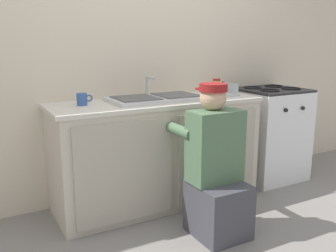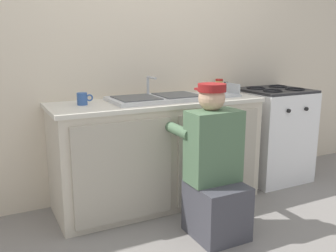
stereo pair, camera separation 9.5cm
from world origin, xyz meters
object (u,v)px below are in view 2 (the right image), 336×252
at_px(coffee_mug, 83,99).
at_px(condiment_jar, 219,86).
at_px(sink_double_basin, 157,98).
at_px(stove_range, 272,134).
at_px(spice_bottle_red, 226,88).
at_px(plumber_person, 214,174).
at_px(dish_rack_tray, 222,93).

distance_m(coffee_mug, condiment_jar, 1.38).
relative_size(sink_double_basin, coffee_mug, 6.35).
xyz_separation_m(coffee_mug, condiment_jar, (1.37, 0.14, 0.02)).
xyz_separation_m(sink_double_basin, coffee_mug, (-0.62, 0.05, 0.03)).
bearing_deg(stove_range, condiment_jar, 160.60).
bearing_deg(spice_bottle_red, condiment_jar, 112.88).
bearing_deg(sink_double_basin, plumber_person, -80.08).
height_order(stove_range, condiment_jar, condiment_jar).
xyz_separation_m(sink_double_basin, condiment_jar, (0.75, 0.19, 0.05)).
bearing_deg(stove_range, spice_bottle_red, 166.98).
bearing_deg(sink_double_basin, dish_rack_tray, -4.61).
relative_size(stove_range, plumber_person, 0.85).
height_order(stove_range, spice_bottle_red, spice_bottle_red).
relative_size(sink_double_basin, stove_range, 0.85).
bearing_deg(dish_rack_tray, plumber_person, -127.54).
bearing_deg(condiment_jar, sink_double_basin, -165.96).
relative_size(dish_rack_tray, coffee_mug, 2.22).
height_order(spice_bottle_red, condiment_jar, condiment_jar).
bearing_deg(dish_rack_tray, stove_range, 4.06).
xyz_separation_m(plumber_person, coffee_mug, (-0.74, 0.75, 0.50)).
distance_m(plumber_person, condiment_jar, 1.20).
bearing_deg(dish_rack_tray, coffee_mug, 175.42).
height_order(plumber_person, condiment_jar, plumber_person).
bearing_deg(dish_rack_tray, sink_double_basin, 175.39).
xyz_separation_m(dish_rack_tray, condiment_jar, (0.13, 0.24, 0.04)).
distance_m(plumber_person, dish_rack_tray, 0.94).
bearing_deg(plumber_person, dish_rack_tray, 52.46).
xyz_separation_m(sink_double_basin, dish_rack_tray, (0.62, -0.05, 0.01)).
bearing_deg(coffee_mug, sink_double_basin, -4.55).
xyz_separation_m(stove_range, spice_bottle_red, (-0.51, 0.12, 0.49)).
relative_size(plumber_person, coffee_mug, 8.76).
distance_m(plumber_person, spice_bottle_red, 1.16).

